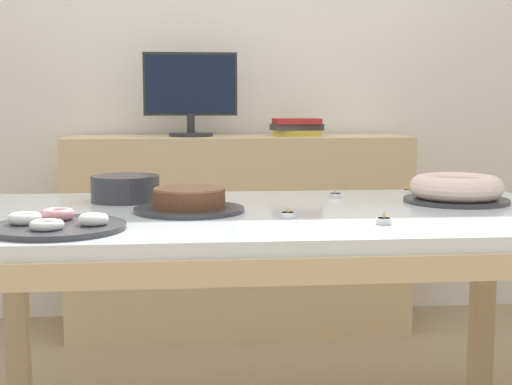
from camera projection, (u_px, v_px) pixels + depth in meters
The scene contains 13 objects.
wall_back at pixel (233, 53), 3.51m from camera, with size 8.00×0.10×2.60m, color silver.
dining_table at pixel (271, 240), 2.02m from camera, with size 1.74×0.94×0.75m.
sideboard at pixel (238, 233), 3.32m from camera, with size 1.55×0.44×0.90m.
computer_monitor at pixel (190, 94), 3.22m from camera, with size 0.42×0.20×0.38m.
book_stack at pixel (297, 127), 3.29m from camera, with size 0.24×0.19×0.08m.
cake_chocolate_round at pixel (189, 202), 1.98m from camera, with size 0.31×0.31×0.07m.
cake_golden_bundt at pixel (456, 189), 2.17m from camera, with size 0.32×0.32×0.08m.
pastry_platter at pixel (57, 225), 1.69m from camera, with size 0.32×0.32×0.04m.
plate_stack at pixel (125, 188), 2.19m from camera, with size 0.21×0.21×0.08m.
tealight_near_front at pixel (409, 191), 2.36m from camera, with size 0.04×0.04×0.04m.
tealight_left_edge at pixel (335, 195), 2.27m from camera, with size 0.04×0.04×0.04m.
tealight_right_edge at pixel (384, 220), 1.77m from camera, with size 0.04×0.04×0.04m.
tealight_near_cakes at pixel (288, 214), 1.87m from camera, with size 0.04×0.04×0.04m.
Camera 1 is at (-0.23, -1.97, 1.04)m, focal length 50.00 mm.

